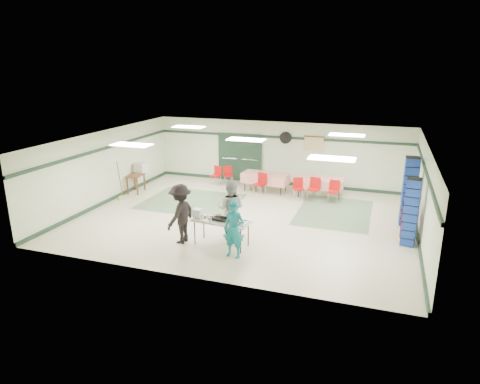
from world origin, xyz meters
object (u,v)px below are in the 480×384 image
(chair_loose_b, at_px, (217,173))
(crate_stack_red, at_px, (408,221))
(serving_table, at_px, (221,222))
(volunteer_grey, at_px, (231,209))
(dining_table_a, at_px, (319,183))
(chair_c, at_px, (334,189))
(dining_table_b, at_px, (265,178))
(volunteer_teal, at_px, (234,229))
(chair_d, at_px, (261,182))
(crate_stack_blue_a, at_px, (409,192))
(office_printer, at_px, (141,167))
(chair_b, at_px, (298,186))
(chair_a, at_px, (314,187))
(crate_stack_blue_b, at_px, (411,212))
(broom, at_px, (120,180))
(printer_table, at_px, (136,177))
(volunteer_dark, at_px, (181,214))
(chair_loose_a, at_px, (228,173))

(chair_loose_b, relative_size, crate_stack_red, 0.81)
(serving_table, distance_m, volunteer_grey, 0.73)
(dining_table_a, height_order, chair_c, chair_c)
(volunteer_grey, distance_m, dining_table_b, 4.97)
(volunteer_teal, bearing_deg, dining_table_b, 105.37)
(crate_stack_red, bearing_deg, volunteer_grey, -161.15)
(chair_d, distance_m, crate_stack_blue_a, 5.65)
(office_printer, bearing_deg, serving_table, -31.10)
(chair_b, relative_size, office_printer, 1.71)
(volunteer_grey, xyz_separation_m, chair_c, (2.53, 4.38, -0.36))
(volunteer_teal, height_order, crate_stack_blue_a, crate_stack_blue_a)
(crate_stack_blue_a, xyz_separation_m, crate_stack_red, (0.00, -1.05, -0.62))
(chair_a, bearing_deg, dining_table_a, 88.78)
(volunteer_teal, height_order, volunteer_grey, volunteer_grey)
(crate_stack_red, bearing_deg, chair_loose_b, 155.30)
(chair_a, bearing_deg, crate_stack_blue_a, -16.76)
(crate_stack_blue_a, bearing_deg, chair_c, 147.67)
(chair_b, height_order, crate_stack_blue_b, crate_stack_blue_b)
(chair_b, height_order, office_printer, office_printer)
(dining_table_b, distance_m, broom, 5.74)
(serving_table, xyz_separation_m, chair_loose_b, (-2.52, 5.93, -0.21))
(printer_table, bearing_deg, volunteer_grey, -37.58)
(serving_table, bearing_deg, office_printer, 145.74)
(chair_c, xyz_separation_m, broom, (-7.85, -2.22, 0.25))
(chair_d, xyz_separation_m, crate_stack_red, (5.39, -2.66, -0.04))
(printer_table, distance_m, office_printer, 0.55)
(volunteer_grey, distance_m, printer_table, 6.11)
(volunteer_teal, relative_size, broom, 1.06)
(volunteer_grey, relative_size, dining_table_b, 0.91)
(dining_table_a, relative_size, dining_table_b, 0.96)
(crate_stack_blue_b, bearing_deg, office_printer, 166.30)
(dining_table_b, xyz_separation_m, chair_c, (2.83, -0.57, -0.05))
(volunteer_teal, height_order, dining_table_b, volunteer_teal)
(crate_stack_red, height_order, crate_stack_blue_b, crate_stack_blue_b)
(volunteer_dark, relative_size, chair_c, 2.07)
(volunteer_grey, height_order, crate_stack_red, volunteer_grey)
(serving_table, height_order, crate_stack_blue_b, crate_stack_blue_b)
(volunteer_teal, distance_m, volunteer_dark, 1.84)
(dining_table_b, distance_m, chair_loose_b, 2.27)
(dining_table_a, xyz_separation_m, chair_b, (-0.72, -0.57, -0.06))
(serving_table, bearing_deg, crate_stack_red, 30.71)
(chair_c, height_order, chair_loose_b, chair_c)
(chair_loose_a, distance_m, office_printer, 3.67)
(serving_table, relative_size, chair_b, 2.07)
(volunteer_dark, xyz_separation_m, dining_table_a, (3.12, 5.81, -0.31))
(crate_stack_red, relative_size, crate_stack_blue_b, 0.51)
(volunteer_dark, distance_m, office_printer, 5.98)
(volunteer_dark, xyz_separation_m, chair_b, (2.40, 5.24, -0.37))
(volunteer_grey, height_order, chair_c, volunteer_grey)
(office_printer, bearing_deg, chair_loose_a, 38.63)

